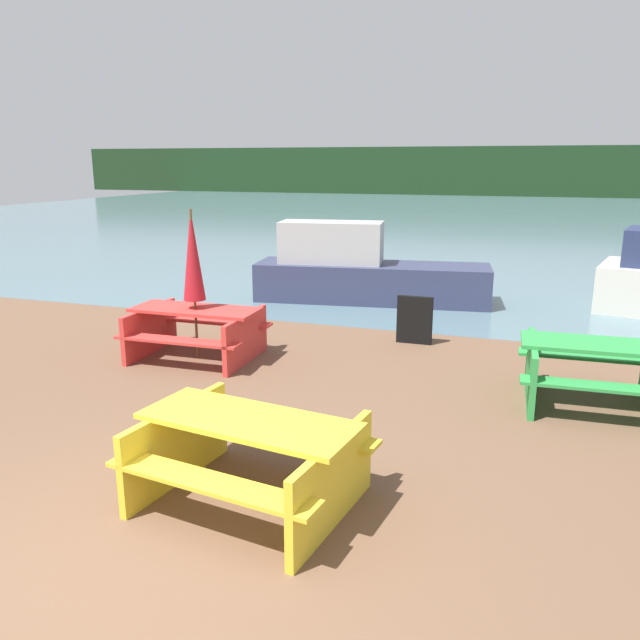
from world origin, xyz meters
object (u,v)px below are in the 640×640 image
picnic_table_green (593,368)px  signboard (415,320)px  picnic_table_yellow (249,451)px  umbrella_crimson (193,256)px  picnic_table_red (196,328)px  boat (362,272)px

picnic_table_green → signboard: picnic_table_green is taller
picnic_table_yellow → umbrella_crimson: bearing=125.4°
picnic_table_red → signboard: (2.85, 1.73, -0.07)m
picnic_table_yellow → signboard: 5.12m
picnic_table_red → umbrella_crimson: umbrella_crimson is taller
picnic_table_yellow → boat: 7.94m
picnic_table_yellow → boat: bearing=98.3°
picnic_table_yellow → picnic_table_red: 4.15m
picnic_table_red → umbrella_crimson: 1.04m
picnic_table_green → signboard: 3.06m
boat → signboard: boat is taller
signboard → picnic_table_yellow: bearing=-95.0°
picnic_table_red → picnic_table_green: bearing=-1.8°
picnic_table_green → picnic_table_red: size_ratio=0.91×
picnic_table_red → boat: (1.26, 4.47, 0.14)m
umbrella_crimson → boat: umbrella_crimson is taller
picnic_table_yellow → signboard: size_ratio=2.63×
picnic_table_green → boat: boat is taller
picnic_table_red → boat: boat is taller
picnic_table_red → signboard: 3.33m
umbrella_crimson → picnic_table_yellow: bearing=-54.6°
picnic_table_yellow → boat: boat is taller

